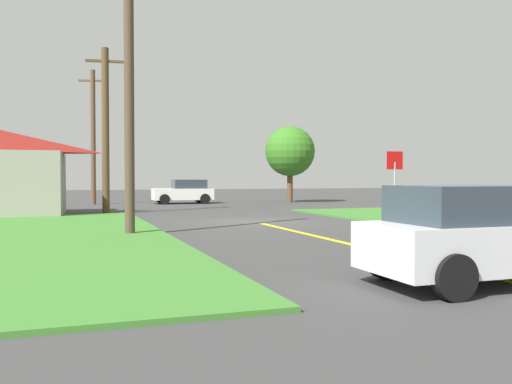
{
  "coord_description": "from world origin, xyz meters",
  "views": [
    {
      "loc": [
        -7.02,
        -20.42,
        1.75
      ],
      "look_at": [
        1.07,
        2.79,
        1.1
      ],
      "focal_mm": 38.29,
      "sensor_mm": 36.0,
      "label": 1
    }
  ],
  "objects_px": {
    "car_behind_on_main_road": "(485,235)",
    "utility_pole_far": "(93,136)",
    "oak_tree_left": "(290,152)",
    "utility_pole_mid": "(106,129)",
    "car_approaching_junction": "(184,192)",
    "stop_sign": "(395,173)",
    "utility_pole_near": "(129,91)"
  },
  "relations": [
    {
      "from": "car_behind_on_main_road",
      "to": "utility_pole_far",
      "type": "bearing_deg",
      "value": 99.35
    },
    {
      "from": "utility_pole_far",
      "to": "oak_tree_left",
      "type": "distance_m",
      "value": 13.4
    },
    {
      "from": "car_behind_on_main_road",
      "to": "oak_tree_left",
      "type": "xyz_separation_m",
      "value": [
        8.46,
        28.42,
        2.79
      ]
    },
    {
      "from": "utility_pole_mid",
      "to": "car_approaching_junction",
      "type": "bearing_deg",
      "value": 58.52
    },
    {
      "from": "stop_sign",
      "to": "car_behind_on_main_road",
      "type": "bearing_deg",
      "value": 64.27
    },
    {
      "from": "utility_pole_mid",
      "to": "car_behind_on_main_road",
      "type": "bearing_deg",
      "value": -76.7
    },
    {
      "from": "utility_pole_near",
      "to": "oak_tree_left",
      "type": "height_order",
      "value": "utility_pole_near"
    },
    {
      "from": "stop_sign",
      "to": "car_approaching_junction",
      "type": "bearing_deg",
      "value": -75.56
    },
    {
      "from": "stop_sign",
      "to": "utility_pole_far",
      "type": "distance_m",
      "value": 21.98
    },
    {
      "from": "car_behind_on_main_road",
      "to": "utility_pole_near",
      "type": "xyz_separation_m",
      "value": [
        -4.68,
        9.57,
        3.55
      ]
    },
    {
      "from": "car_behind_on_main_road",
      "to": "utility_pole_mid",
      "type": "relative_size",
      "value": 0.53
    },
    {
      "from": "car_approaching_junction",
      "to": "car_behind_on_main_road",
      "type": "distance_m",
      "value": 29.24
    },
    {
      "from": "car_approaching_junction",
      "to": "stop_sign",
      "type": "bearing_deg",
      "value": 104.86
    },
    {
      "from": "car_behind_on_main_road",
      "to": "utility_pole_mid",
      "type": "height_order",
      "value": "utility_pole_mid"
    },
    {
      "from": "stop_sign",
      "to": "car_approaching_junction",
      "type": "xyz_separation_m",
      "value": [
        -4.41,
        18.36,
        -1.11
      ]
    },
    {
      "from": "car_behind_on_main_road",
      "to": "oak_tree_left",
      "type": "relative_size",
      "value": 0.78
    },
    {
      "from": "stop_sign",
      "to": "utility_pole_far",
      "type": "relative_size",
      "value": 0.31
    },
    {
      "from": "car_approaching_junction",
      "to": "oak_tree_left",
      "type": "height_order",
      "value": "oak_tree_left"
    },
    {
      "from": "stop_sign",
      "to": "car_behind_on_main_road",
      "type": "relative_size",
      "value": 0.66
    },
    {
      "from": "stop_sign",
      "to": "utility_pole_mid",
      "type": "relative_size",
      "value": 0.35
    },
    {
      "from": "stop_sign",
      "to": "utility_pole_near",
      "type": "relative_size",
      "value": 0.33
    },
    {
      "from": "car_behind_on_main_road",
      "to": "utility_pole_mid",
      "type": "xyz_separation_m",
      "value": [
        -4.69,
        19.85,
        3.25
      ]
    },
    {
      "from": "car_approaching_junction",
      "to": "utility_pole_mid",
      "type": "bearing_deg",
      "value": 59.87
    },
    {
      "from": "utility_pole_near",
      "to": "car_behind_on_main_road",
      "type": "bearing_deg",
      "value": -63.93
    },
    {
      "from": "utility_pole_mid",
      "to": "oak_tree_left",
      "type": "xyz_separation_m",
      "value": [
        13.15,
        8.57,
        -0.46
      ]
    },
    {
      "from": "car_approaching_junction",
      "to": "utility_pole_mid",
      "type": "distance_m",
      "value": 11.46
    },
    {
      "from": "utility_pole_mid",
      "to": "oak_tree_left",
      "type": "distance_m",
      "value": 15.71
    },
    {
      "from": "oak_tree_left",
      "to": "car_behind_on_main_road",
      "type": "bearing_deg",
      "value": -106.58
    },
    {
      "from": "utility_pole_far",
      "to": "utility_pole_near",
      "type": "bearing_deg",
      "value": -89.68
    },
    {
      "from": "utility_pole_near",
      "to": "utility_pole_mid",
      "type": "distance_m",
      "value": 10.28
    },
    {
      "from": "utility_pole_near",
      "to": "oak_tree_left",
      "type": "bearing_deg",
      "value": 55.1
    },
    {
      "from": "car_behind_on_main_road",
      "to": "oak_tree_left",
      "type": "bearing_deg",
      "value": 73.72
    }
  ]
}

